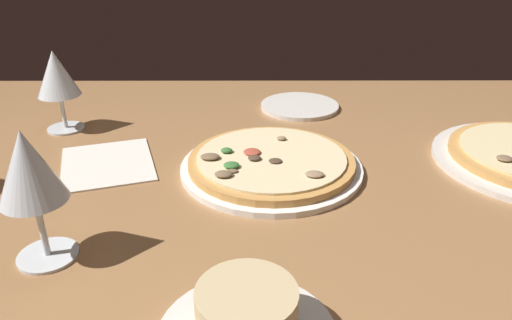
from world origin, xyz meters
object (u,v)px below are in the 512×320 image
pizza_main (271,164)px  paper_menu (107,164)px  side_plate (300,106)px  wine_glass_far (57,76)px  wine_glass_near (29,171)px

pizza_main → paper_menu: 27.59cm
pizza_main → side_plate: size_ratio=1.75×
wine_glass_far → wine_glass_near: wine_glass_near is taller
pizza_main → wine_glass_near: size_ratio=1.78×
wine_glass_far → side_plate: (-47.08, -12.00, -10.25)cm
pizza_main → wine_glass_far: 44.67cm
side_plate → paper_menu: 44.35cm
side_plate → paper_menu: side_plate is taller
side_plate → paper_menu: (34.71, 27.59, -0.30)cm
wine_glass_near → side_plate: size_ratio=0.98×
pizza_main → wine_glass_near: wine_glass_near is taller
wine_glass_far → wine_glass_near: bearing=106.5°
side_plate → paper_menu: bearing=38.5°
paper_menu → wine_glass_near: bearing=71.5°
wine_glass_near → paper_menu: 27.63cm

